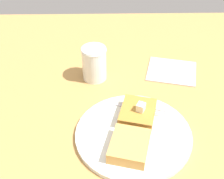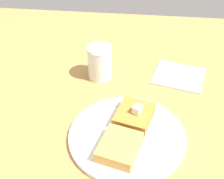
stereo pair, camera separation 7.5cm
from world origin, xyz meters
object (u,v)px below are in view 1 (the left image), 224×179
at_px(fork, 139,109).
at_px(napkin, 172,71).
at_px(plate, 133,134).
at_px(syrup_jar, 94,65).

xyz_separation_m(fork, napkin, (-0.17, 0.11, -0.01)).
xyz_separation_m(plate, napkin, (-0.24, 0.13, -0.00)).
bearing_deg(fork, napkin, 147.30).
relative_size(syrup_jar, napkin, 0.70).
distance_m(fork, syrup_jar, 0.18).
relative_size(plate, fork, 1.64).
height_order(syrup_jar, napkin, syrup_jar).
distance_m(syrup_jar, napkin, 0.22).
xyz_separation_m(plate, fork, (-0.08, 0.02, 0.01)).
height_order(fork, syrup_jar, syrup_jar).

